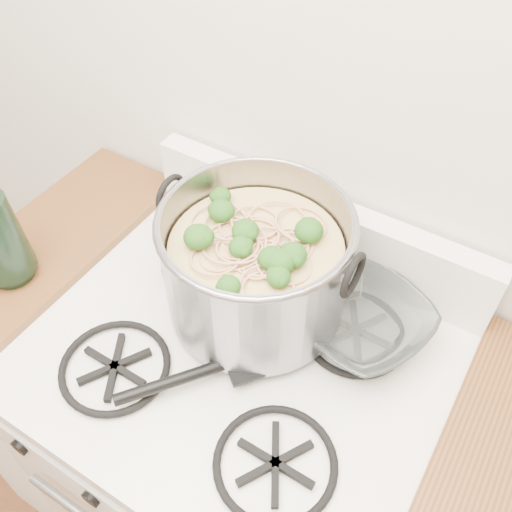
% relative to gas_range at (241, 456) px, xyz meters
% --- Properties ---
extents(gas_range, '(0.76, 0.66, 0.92)m').
position_rel_gas_range_xyz_m(gas_range, '(0.00, 0.00, 0.00)').
color(gas_range, white).
rests_on(gas_range, ground).
extents(counter_left, '(0.25, 0.65, 0.92)m').
position_rel_gas_range_xyz_m(counter_left, '(-0.51, 0.00, 0.02)').
color(counter_left, silver).
rests_on(counter_left, ground).
extents(stock_pot, '(0.38, 0.35, 0.24)m').
position_rel_gas_range_xyz_m(stock_pot, '(-0.02, 0.11, 0.59)').
color(stock_pot, gray).
rests_on(stock_pot, gas_range).
extents(spatula, '(0.42, 0.42, 0.02)m').
position_rel_gas_range_xyz_m(spatula, '(0.04, -0.00, 0.50)').
color(spatula, black).
rests_on(spatula, gas_range).
extents(glass_bowl, '(0.12, 0.12, 0.02)m').
position_rel_gas_range_xyz_m(glass_bowl, '(0.18, 0.16, 0.50)').
color(glass_bowl, white).
rests_on(glass_bowl, gas_range).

